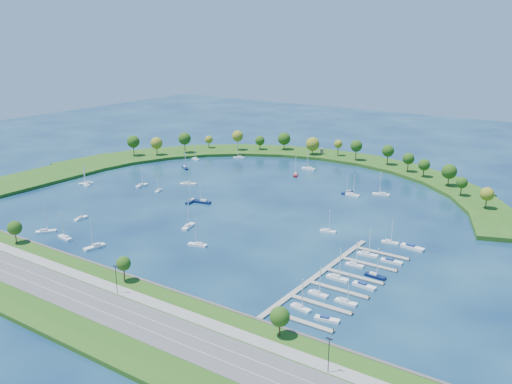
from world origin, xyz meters
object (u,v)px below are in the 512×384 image
Objects in this scene: moored_boat_4 at (353,194)px; docked_boat_7 at (375,275)px; docked_boat_2 at (318,293)px; moored_boat_12 at (202,201)px; moored_boat_3 at (185,167)px; moored_boat_19 at (81,218)px; moored_boat_17 at (296,174)px; moored_boat_21 at (348,192)px; moored_boat_14 at (65,237)px; docked_boat_8 at (367,254)px; docked_boat_5 at (364,286)px; moored_boat_16 at (309,168)px; moored_boat_20 at (239,157)px; moored_boat_0 at (158,190)px; dock_system at (336,280)px; docked_boat_9 at (391,261)px; docked_boat_4 at (338,277)px; moored_boat_6 at (86,184)px; moored_boat_1 at (142,185)px; docked_boat_10 at (390,242)px; moored_boat_9 at (191,201)px; harbor_tower at (322,151)px; docked_boat_11 at (412,247)px; moored_boat_7 at (46,231)px; moored_boat_10 at (328,230)px; moored_boat_18 at (198,244)px; moored_boat_2 at (86,183)px; moored_boat_15 at (95,246)px; moored_boat_13 at (381,194)px; moored_boat_8 at (188,184)px; docked_boat_3 at (346,301)px; docked_boat_1 at (327,319)px; moored_boat_11 at (196,158)px; moored_boat_5 at (188,226)px.

moored_boat_4 reaches higher than docked_boat_7.
moored_boat_12 is at bearing 153.23° from docked_boat_2.
moored_boat_3 reaches higher than moored_boat_19.
moored_boat_21 is (43.18, -16.63, -0.03)m from moored_boat_17.
moored_boat_14 is 0.96× the size of moored_boat_17.
docked_boat_5 is at bearing -75.57° from docked_boat_8.
moored_boat_14 is at bearing -160.80° from docked_boat_8.
moored_boat_20 is (-56.15, 0.46, -0.05)m from moored_boat_16.
dock_system is at bearing 51.29° from moored_boat_0.
docked_boat_2 is (99.83, -58.47, -0.09)m from moored_boat_12.
docked_boat_9 is at bearing -81.40° from moored_boat_19.
docked_boat_5 is 1.02× the size of docked_boat_9.
moored_boat_14 is 0.94× the size of docked_boat_4.
docked_boat_9 is (187.66, -5.66, -0.25)m from moored_boat_6.
moored_boat_1 is 0.99× the size of moored_boat_14.
moored_boat_16 is 130.04m from docked_boat_10.
docked_boat_9 is at bearing 74.05° from moored_boat_9.
harbor_tower is 0.32× the size of moored_boat_17.
docked_boat_5 is (110.13, -175.88, -3.37)m from harbor_tower.
moored_boat_17 is at bearing 150.75° from docked_boat_11.
moored_boat_7 is 1.20× the size of moored_boat_10.
moored_boat_10 is 0.89× the size of moored_boat_18.
moored_boat_15 reaches higher than moored_boat_2.
dock_system is at bearing -97.28° from docked_boat_8.
moored_boat_13 is at bearing 115.08° from docked_boat_7.
moored_boat_1 is at bearing 54.64° from moored_boat_20.
moored_boat_17 is (40.75, 53.80, -0.04)m from moored_boat_8.
moored_boat_9 reaches higher than docked_boat_3.
moored_boat_18 is (66.28, 26.32, -0.02)m from moored_boat_7.
moored_boat_15 reaches higher than docked_boat_1.
moored_boat_14 is (13.38, 0.06, -0.03)m from moored_boat_7.
moored_boat_11 is at bearing 149.00° from docked_boat_9.
docked_boat_4 reaches higher than docked_boat_7.
moored_boat_4 is 111.17m from moored_boat_20.
docked_boat_11 is at bearing 74.47° from dock_system.
moored_boat_1 is 1.00× the size of docked_boat_7.
harbor_tower is 0.35× the size of docked_boat_3.
moored_boat_10 is 29.72m from docked_boat_8.
moored_boat_5 reaches higher than moored_boat_15.
docked_boat_8 is at bearing 91.12° from docked_boat_4.
docked_boat_7 is at bearing 95.01° from moored_boat_13.
moored_boat_2 is 153.64m from moored_boat_10.
moored_boat_12 is 1.36× the size of docked_boat_11.
moored_boat_18 is 1.10× the size of moored_boat_19.
docked_boat_4 is (40.51, -99.64, 0.02)m from moored_boat_4.
moored_boat_4 is 97.76m from moored_boat_5.
moored_boat_19 is at bearing 32.75° from moored_boat_13.
moored_boat_17 is at bearing 135.93° from docked_boat_7.
moored_boat_5 reaches higher than moored_boat_10.
docked_boat_3 is (73.77, -11.23, -0.02)m from moored_boat_18.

